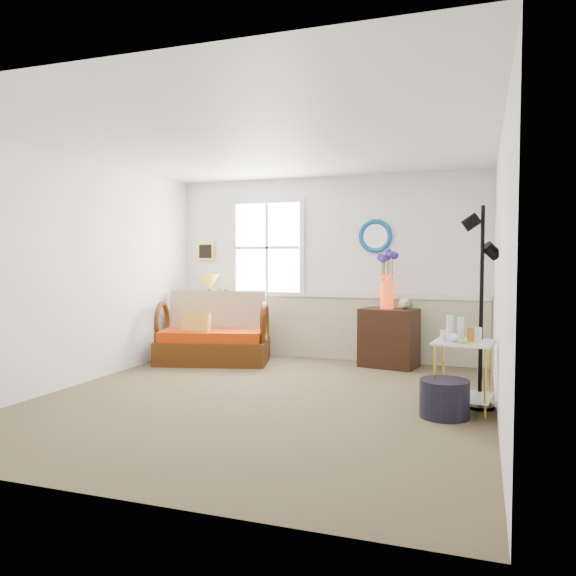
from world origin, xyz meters
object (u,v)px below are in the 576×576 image
(cabinet, at_px, (389,338))
(loveseat, at_px, (213,327))
(side_table, at_px, (463,377))
(lamp_stand, at_px, (208,333))
(ottoman, at_px, (444,399))
(floor_lamp, at_px, (481,308))

(cabinet, bearing_deg, loveseat, -157.90)
(loveseat, height_order, side_table, loveseat)
(lamp_stand, xyz_separation_m, ottoman, (3.55, -2.29, -0.15))
(loveseat, height_order, cabinet, loveseat)
(lamp_stand, bearing_deg, cabinet, -1.44)
(lamp_stand, distance_m, ottoman, 4.23)
(lamp_stand, relative_size, ottoman, 1.45)
(side_table, relative_size, ottoman, 1.50)
(ottoman, bearing_deg, lamp_stand, 147.24)
(floor_lamp, bearing_deg, ottoman, -128.23)
(lamp_stand, bearing_deg, loveseat, -56.94)
(cabinet, distance_m, side_table, 2.21)
(floor_lamp, bearing_deg, side_table, -131.06)
(side_table, height_order, floor_lamp, floor_lamp)
(ottoman, bearing_deg, cabinet, 110.95)
(cabinet, xyz_separation_m, floor_lamp, (1.15, -1.78, 0.58))
(loveseat, relative_size, side_table, 2.24)
(side_table, distance_m, ottoman, 0.33)
(lamp_stand, height_order, floor_lamp, floor_lamp)
(loveseat, relative_size, cabinet, 1.93)
(loveseat, distance_m, lamp_stand, 0.67)
(side_table, xyz_separation_m, floor_lamp, (0.15, 0.20, 0.64))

